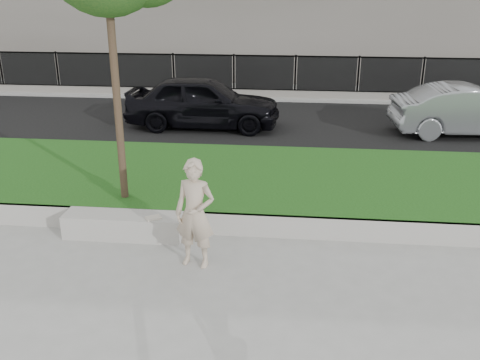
# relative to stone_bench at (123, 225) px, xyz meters

# --- Properties ---
(ground) EXTENTS (90.00, 90.00, 0.00)m
(ground) POSITION_rel_stone_bench_xyz_m (1.19, -0.80, -0.20)
(ground) COLOR gray
(ground) RESTS_ON ground
(grass_bank) EXTENTS (34.00, 4.00, 0.40)m
(grass_bank) POSITION_rel_stone_bench_xyz_m (1.19, 2.20, -0.00)
(grass_bank) COLOR #12380E
(grass_bank) RESTS_ON ground
(grass_kerb) EXTENTS (34.00, 0.08, 0.40)m
(grass_kerb) POSITION_rel_stone_bench_xyz_m (1.19, 0.24, -0.00)
(grass_kerb) COLOR #A5A39B
(grass_kerb) RESTS_ON ground
(street) EXTENTS (34.00, 7.00, 0.04)m
(street) POSITION_rel_stone_bench_xyz_m (1.19, 7.70, -0.18)
(street) COLOR black
(street) RESTS_ON ground
(far_pavement) EXTENTS (34.00, 3.00, 0.12)m
(far_pavement) POSITION_rel_stone_bench_xyz_m (1.19, 12.20, -0.14)
(far_pavement) COLOR gray
(far_pavement) RESTS_ON ground
(iron_fence) EXTENTS (32.00, 0.30, 1.50)m
(iron_fence) POSITION_rel_stone_bench_xyz_m (1.19, 11.20, 0.34)
(iron_fence) COLOR slate
(iron_fence) RESTS_ON far_pavement
(stone_bench) EXTENTS (2.00, 0.50, 0.41)m
(stone_bench) POSITION_rel_stone_bench_xyz_m (0.00, 0.00, 0.00)
(stone_bench) COLOR #A5A39B
(stone_bench) RESTS_ON ground
(man) EXTENTS (0.68, 0.51, 1.70)m
(man) POSITION_rel_stone_bench_xyz_m (1.40, -0.80, 0.64)
(man) COLOR #BEAB92
(man) RESTS_ON ground
(book) EXTENTS (0.30, 0.28, 0.03)m
(book) POSITION_rel_stone_bench_xyz_m (0.56, -0.10, 0.22)
(book) COLOR beige
(book) RESTS_ON stone_bench
(car_dark) EXTENTS (4.44, 1.83, 1.50)m
(car_dark) POSITION_rel_stone_bench_xyz_m (0.18, 7.06, 0.59)
(car_dark) COLOR black
(car_dark) RESTS_ON street
(car_silver) EXTENTS (4.30, 1.79, 1.38)m
(car_silver) POSITION_rel_stone_bench_xyz_m (7.63, 7.02, 0.53)
(car_silver) COLOR gray
(car_silver) RESTS_ON street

